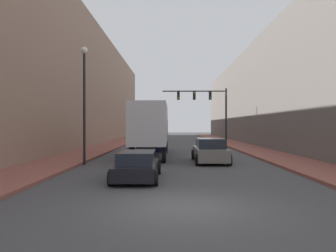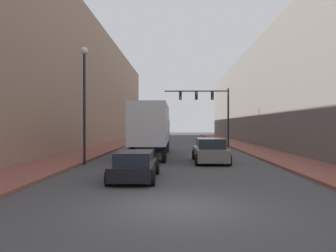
{
  "view_description": "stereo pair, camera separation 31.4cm",
  "coord_description": "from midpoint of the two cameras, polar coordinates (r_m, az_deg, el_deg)",
  "views": [
    {
      "loc": [
        -0.37,
        -9.79,
        2.47
      ],
      "look_at": [
        -0.59,
        11.41,
        2.4
      ],
      "focal_mm": 35.0,
      "sensor_mm": 36.0,
      "label": 1
    },
    {
      "loc": [
        -0.05,
        -9.78,
        2.47
      ],
      "look_at": [
        -0.59,
        11.41,
        2.4
      ],
      "focal_mm": 35.0,
      "sensor_mm": 36.0,
      "label": 2
    }
  ],
  "objects": [
    {
      "name": "ground_plane",
      "position": [
        10.1,
        1.82,
        -13.97
      ],
      "size": [
        200.0,
        200.0,
        0.0
      ],
      "primitive_type": "plane",
      "color": "#424244"
    },
    {
      "name": "sidewalk_left",
      "position": [
        40.54,
        -9.9,
        -3.22
      ],
      "size": [
        3.35,
        80.0,
        0.15
      ],
      "color": "brown",
      "rests_on": "ground"
    },
    {
      "name": "traffic_signal_gantry",
      "position": [
        36.9,
        6.87,
        3.66
      ],
      "size": [
        7.22,
        0.35,
        6.56
      ],
      "color": "black",
      "rests_on": "ground"
    },
    {
      "name": "sedan_car",
      "position": [
        15.0,
        -5.99,
        -6.92
      ],
      "size": [
        2.02,
        4.45,
        1.28
      ],
      "color": "black",
      "rests_on": "ground"
    },
    {
      "name": "building_right",
      "position": [
        41.86,
        18.0,
        5.27
      ],
      "size": [
        6.0,
        80.0,
        12.39
      ],
      "color": "#66605B",
      "rests_on": "ground"
    },
    {
      "name": "sidewalk_right",
      "position": [
        40.61,
        11.67,
        -3.21
      ],
      "size": [
        3.35,
        80.0,
        0.15
      ],
      "color": "brown",
      "rests_on": "ground"
    },
    {
      "name": "semi_truck",
      "position": [
        26.12,
        -3.23,
        -0.37
      ],
      "size": [
        2.49,
        11.81,
        4.0
      ],
      "color": "silver",
      "rests_on": "ground"
    },
    {
      "name": "building_left",
      "position": [
        41.86,
        -16.26,
        6.93
      ],
      "size": [
        6.0,
        80.0,
        14.8
      ],
      "color": "#997A66",
      "rests_on": "ground"
    },
    {
      "name": "suv_car",
      "position": [
        21.84,
        6.9,
        -4.32
      ],
      "size": [
        2.19,
        4.9,
        1.59
      ],
      "color": "slate",
      "rests_on": "ground"
    },
    {
      "name": "street_lamp",
      "position": [
        21.02,
        -14.79,
        6.1
      ],
      "size": [
        0.44,
        0.44,
        7.31
      ],
      "color": "black",
      "rests_on": "ground"
    }
  ]
}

